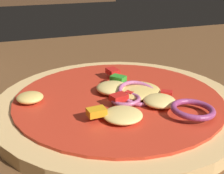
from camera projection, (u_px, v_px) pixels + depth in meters
dining_table at (163, 131)px, 0.33m from camera, size 1.39×0.81×0.03m
pizza at (119, 103)px, 0.34m from camera, size 0.27×0.27×0.03m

